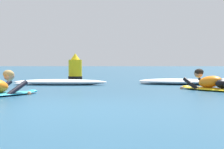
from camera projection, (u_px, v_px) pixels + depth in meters
The scene contains 5 objects.
ground_plane at pixel (100, 80), 15.79m from camera, with size 120.00×120.00×0.00m, color navy.
surfer_far at pixel (215, 85), 9.65m from camera, with size 1.65×2.36×0.54m.
whitewater_front at pixel (60, 82), 12.20m from camera, with size 2.66×0.70×0.16m.
whitewater_back at pixel (178, 82), 12.51m from camera, with size 2.48×1.56×0.17m.
channel_marker_buoy at pixel (75, 69), 16.19m from camera, with size 0.53×0.53×0.98m.
Camera 1 is at (1.03, -5.75, 0.63)m, focal length 69.24 mm.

